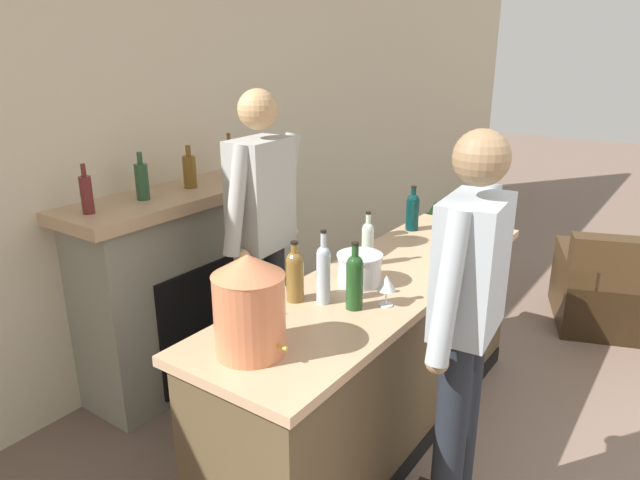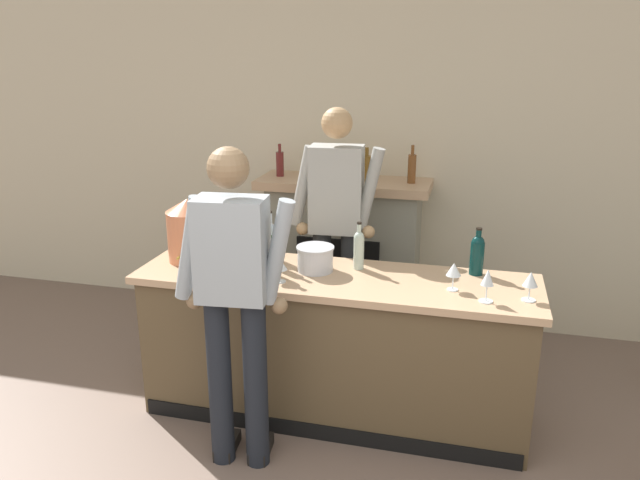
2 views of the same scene
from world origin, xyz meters
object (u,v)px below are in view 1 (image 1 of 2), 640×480
Objects in this scene: wine_bottle_burgundy_dark at (413,210)px; armchair_black at (615,294)px; person_bartender at (263,242)px; copper_dispenser at (249,304)px; wine_glass_mid_counter at (448,224)px; wine_glass_by_dispenser at (248,295)px; person_customer at (465,328)px; fireplace_stone at (175,287)px; potted_plant_corner at (434,241)px; wine_glass_front_right at (479,219)px; wine_bottle_merlot_tall at (368,242)px; wine_bottle_rose_blush at (295,274)px; wine_bottle_port_short at (323,272)px; wine_glass_back_row at (481,211)px; ice_bucket_steel at (360,269)px; wine_bottle_riesling_slim at (355,279)px; wine_glass_near_bucket at (387,284)px.

armchair_black is at bearing -38.93° from wine_bottle_burgundy_dark.
person_bartender is 4.60× the size of copper_dispenser.
wine_glass_mid_counter is at bearing 151.66° from armchair_black.
person_bartender is 0.75m from wine_glass_by_dispenser.
person_customer is at bearing -153.67° from wine_glass_mid_counter.
armchair_black is at bearing -15.98° from copper_dispenser.
fireplace_stone is 1.56m from copper_dispenser.
potted_plant_corner is at bearing 2.37° from person_bartender.
person_customer is 1.34m from wine_glass_front_right.
wine_bottle_merlot_tall is 1.84× the size of wine_glass_mid_counter.
wine_bottle_rose_blush is 0.82× the size of wine_bottle_port_short.
person_customer reaches higher than wine_bottle_rose_blush.
person_customer is 0.96× the size of person_bartender.
wine_glass_front_right is (-1.58, -0.96, 0.77)m from potted_plant_corner.
person_bartender is at bearing 140.15° from wine_glass_front_right.
armchair_black is at bearing -21.60° from wine_bottle_rose_blush.
armchair_black is at bearing -34.89° from wine_glass_back_row.
wine_glass_by_dispenser is at bearing 159.60° from armchair_black.
person_bartender is 0.58m from wine_bottle_merlot_tall.
copper_dispenser is at bearing -162.42° from wine_bottle_rose_blush.
wine_glass_front_right is (1.27, 0.42, 0.07)m from person_customer.
wine_glass_front_right is at bearing -81.85° from wine_bottle_burgundy_dark.
ice_bucket_steel is 0.73× the size of wine_bottle_riesling_slim.
wine_bottle_rose_blush is 1.73× the size of wine_glass_by_dispenser.
wine_bottle_rose_blush is at bearing -8.31° from wine_glass_by_dispenser.
fireplace_stone is 10.40× the size of wine_glass_near_bucket.
wine_glass_mid_counter is 0.22m from wine_glass_front_right.
wine_glass_by_dispenser is at bearing 43.98° from copper_dispenser.
copper_dispenser is (-0.81, -0.63, 0.10)m from person_bartender.
wine_bottle_rose_blush is 1.57× the size of wine_glass_front_right.
fireplace_stone is 1.97m from person_customer.
wine_bottle_riesling_slim reaches higher than wine_glass_front_right.
wine_glass_near_bucket is (0.11, -0.10, -0.04)m from wine_bottle_riesling_slim.
wine_glass_front_right is (0.06, -0.42, -0.00)m from wine_bottle_burgundy_dark.
person_customer is at bearing -161.93° from wine_glass_front_right.
wine_bottle_port_short is (0.53, 0.03, -0.05)m from copper_dispenser.
copper_dispenser is 2.46× the size of wine_glass_back_row.
wine_glass_by_dispenser is at bearing 168.54° from wine_glass_mid_counter.
wine_bottle_rose_blush is 1.29m from wine_bottle_burgundy_dark.
wine_glass_front_right is (1.02, -0.85, 0.03)m from person_bartender.
wine_bottle_rose_blush reaches higher than wine_glass_back_row.
copper_dispenser is at bearing -119.18° from fireplace_stone.
wine_bottle_riesling_slim is 1.49m from wine_glass_back_row.
person_customer is 10.61× the size of wine_glass_by_dispenser.
potted_plant_corner is 1.79m from wine_glass_back_row.
ice_bucket_steel is (-2.59, -0.72, 0.72)m from potted_plant_corner.
wine_glass_back_row is (1.49, 0.49, 0.06)m from person_customer.
wine_bottle_burgundy_dark is 0.45m from wine_glass_back_row.
person_customer reaches higher than wine_glass_by_dispenser.
wine_glass_mid_counter is at bearing 145.57° from wine_glass_front_right.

